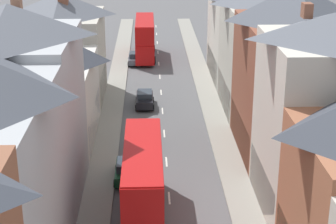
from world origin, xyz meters
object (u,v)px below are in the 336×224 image
(car_mid_black, at_px, (144,137))
(car_parked_left_b, at_px, (145,99))
(car_near_blue, at_px, (135,58))
(double_decker_bus_lead, at_px, (145,38))
(car_parked_right_a, at_px, (127,170))
(double_decker_bus_mid_street, at_px, (143,183))

(car_mid_black, bearing_deg, car_parked_left_b, 90.00)
(car_near_blue, xyz_separation_m, car_mid_black, (1.30, -26.58, 0.02))
(double_decker_bus_lead, relative_size, car_near_blue, 2.72)
(car_parked_left_b, bearing_deg, car_near_blue, 94.49)
(car_mid_black, bearing_deg, car_parked_right_a, -101.46)
(car_parked_left_b, bearing_deg, double_decker_bus_lead, 90.03)
(double_decker_bus_lead, xyz_separation_m, car_parked_right_a, (-1.29, -36.04, -1.99))
(car_mid_black, bearing_deg, double_decker_bus_lead, 90.02)
(double_decker_bus_lead, bearing_deg, car_near_blue, -112.93)
(double_decker_bus_lead, height_order, car_near_blue, double_decker_bus_lead)
(car_near_blue, relative_size, car_parked_left_b, 0.98)
(car_mid_black, bearing_deg, double_decker_bus_mid_street, -90.04)
(car_near_blue, bearing_deg, car_parked_left_b, -85.51)
(double_decker_bus_lead, distance_m, car_parked_left_b, 19.72)
(double_decker_bus_lead, height_order, car_parked_left_b, double_decker_bus_lead)
(car_near_blue, distance_m, car_mid_black, 26.61)
(double_decker_bus_lead, xyz_separation_m, double_decker_bus_mid_street, (0.00, -41.99, 0.00))
(car_parked_right_a, relative_size, car_parked_left_b, 0.97)
(car_parked_right_a, height_order, car_parked_left_b, car_parked_left_b)
(double_decker_bus_lead, distance_m, car_mid_black, 29.70)
(car_parked_right_a, bearing_deg, double_decker_bus_lead, 87.95)
(double_decker_bus_mid_street, distance_m, car_mid_black, 12.52)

